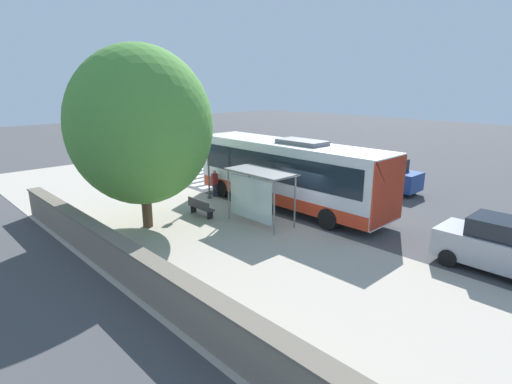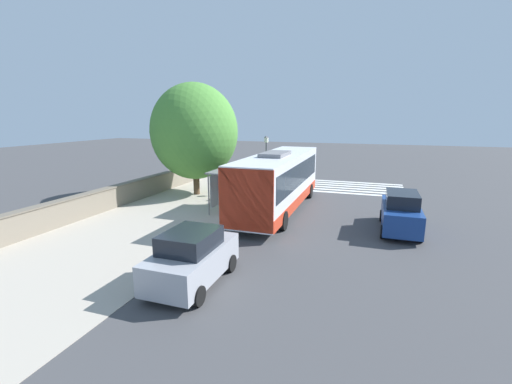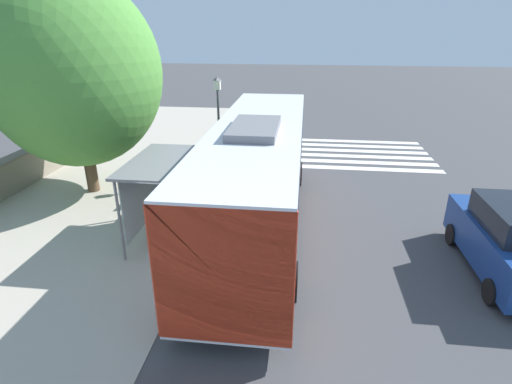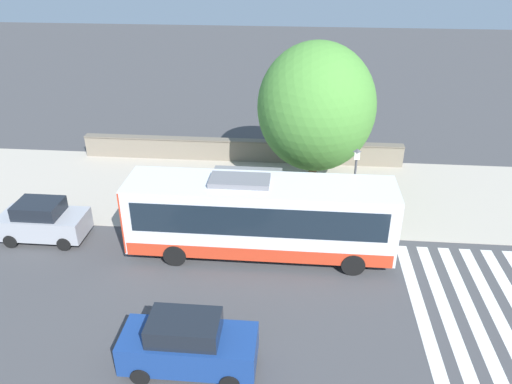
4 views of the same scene
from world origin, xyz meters
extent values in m
plane|color=#424244|center=(0.00, 0.00, 0.00)|extent=(120.00, 120.00, 0.00)
cube|color=#ADA393|center=(-4.50, 0.00, 0.01)|extent=(9.00, 44.00, 0.02)
cube|color=silver|center=(5.00, 8.48, 0.00)|extent=(9.00, 0.50, 0.01)
cube|color=silver|center=(5.00, 9.43, 0.00)|extent=(9.00, 0.50, 0.01)
cube|color=silver|center=(5.00, 10.38, 0.00)|extent=(9.00, 0.50, 0.01)
cube|color=silver|center=(5.00, 11.33, 0.00)|extent=(9.00, 0.50, 0.01)
cube|color=silver|center=(5.00, 12.28, 0.00)|extent=(9.00, 0.50, 0.01)
cube|color=silver|center=(5.00, 13.23, 0.00)|extent=(9.00, 0.50, 0.01)
cube|color=slate|center=(-8.55, 0.00, 0.65)|extent=(0.50, 20.00, 1.30)
cube|color=#685F52|center=(-8.55, 0.00, 1.34)|extent=(0.60, 20.00, 0.08)
cube|color=silver|center=(1.61, 2.04, 1.96)|extent=(2.61, 11.51, 3.03)
cube|color=black|center=(1.61, 2.04, 2.36)|extent=(2.65, 10.59, 1.33)
cube|color=red|center=(1.61, 2.04, 0.75)|extent=(2.65, 11.28, 0.61)
cube|color=red|center=(1.61, -3.69, 1.96)|extent=(2.65, 0.06, 2.91)
cube|color=black|center=(1.61, 7.75, 3.18)|extent=(1.96, 0.08, 0.42)
cube|color=slate|center=(1.61, 1.17, 3.59)|extent=(1.31, 2.53, 0.22)
cylinder|color=black|center=(0.38, 6.06, 0.50)|extent=(0.30, 1.00, 1.00)
cylinder|color=black|center=(2.83, 6.06, 0.50)|extent=(0.30, 1.00, 1.00)
cylinder|color=black|center=(0.38, -1.53, 0.50)|extent=(0.30, 1.00, 1.00)
cylinder|color=black|center=(2.83, -1.53, 0.50)|extent=(0.30, 1.00, 1.00)
cylinder|color=slate|center=(-0.59, -0.35, 1.23)|extent=(0.08, 0.08, 2.47)
cylinder|color=slate|center=(-0.59, 2.69, 1.23)|extent=(0.08, 0.08, 2.47)
cylinder|color=slate|center=(-1.95, -0.35, 1.23)|extent=(0.08, 0.08, 2.47)
cylinder|color=slate|center=(-1.95, 2.69, 1.23)|extent=(0.08, 0.08, 2.47)
cube|color=slate|center=(-1.27, 1.17, 2.51)|extent=(1.66, 3.34, 0.08)
cube|color=silver|center=(-1.93, 1.17, 1.36)|extent=(0.03, 2.74, 1.97)
cylinder|color=#2D3347|center=(-0.10, 6.28, 0.39)|extent=(0.12, 0.12, 0.77)
cylinder|color=#2D3347|center=(0.06, 6.28, 0.39)|extent=(0.12, 0.12, 0.77)
cube|color=maroon|center=(-0.02, 6.28, 1.08)|extent=(0.34, 0.22, 0.62)
sphere|color=tan|center=(-0.02, 6.28, 1.50)|extent=(0.21, 0.21, 0.21)
cube|color=#333338|center=(-2.66, 3.99, 0.45)|extent=(0.40, 1.74, 0.06)
cube|color=#333338|center=(-2.83, 3.99, 0.68)|extent=(0.04, 1.74, 0.40)
cube|color=black|center=(-2.66, 3.29, 0.23)|extent=(0.32, 0.06, 0.45)
cube|color=black|center=(-2.66, 4.68, 0.23)|extent=(0.32, 0.06, 0.45)
cylinder|color=#4C4C51|center=(-0.49, 6.19, 0.08)|extent=(0.24, 0.24, 0.16)
cylinder|color=#4C4C51|center=(-0.49, 6.19, 1.93)|extent=(0.10, 0.10, 3.86)
cube|color=silver|center=(-0.49, 6.19, 4.04)|extent=(0.24, 0.24, 0.35)
pyramid|color=#4C4C51|center=(-0.49, 6.19, 4.28)|extent=(0.28, 0.28, 0.14)
cylinder|color=brown|center=(-5.38, 4.44, 1.46)|extent=(0.46, 0.46, 2.93)
ellipsoid|color=#4C8C38|center=(-5.38, 4.44, 4.65)|extent=(6.26, 6.26, 6.88)
cube|color=#9EA0A8|center=(1.30, -8.09, 0.78)|extent=(1.85, 3.90, 1.02)
cube|color=black|center=(1.30, -8.18, 1.60)|extent=(1.57, 2.03, 0.63)
cylinder|color=black|center=(0.42, -6.82, 0.32)|extent=(0.22, 0.64, 0.64)
cylinder|color=black|center=(2.18, -6.82, 0.32)|extent=(0.22, 0.64, 0.64)
cube|color=navy|center=(8.46, 0.30, 0.81)|extent=(1.74, 4.40, 1.08)
cube|color=black|center=(8.46, 0.19, 1.69)|extent=(1.48, 2.29, 0.67)
cylinder|color=black|center=(7.64, 1.73, 0.32)|extent=(0.22, 0.64, 0.64)
cylinder|color=black|center=(9.29, 1.73, 0.32)|extent=(0.22, 0.64, 0.64)
cylinder|color=black|center=(7.64, -1.13, 0.32)|extent=(0.22, 0.64, 0.64)
cylinder|color=black|center=(9.29, -1.13, 0.32)|extent=(0.22, 0.64, 0.64)
camera|label=1|loc=(-13.80, -11.64, 6.41)|focal=28.00mm
camera|label=2|loc=(6.95, -17.79, 5.67)|focal=24.00mm
camera|label=3|loc=(2.94, -9.64, 6.26)|focal=28.00mm
camera|label=4|loc=(20.27, 3.54, 12.83)|focal=35.00mm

